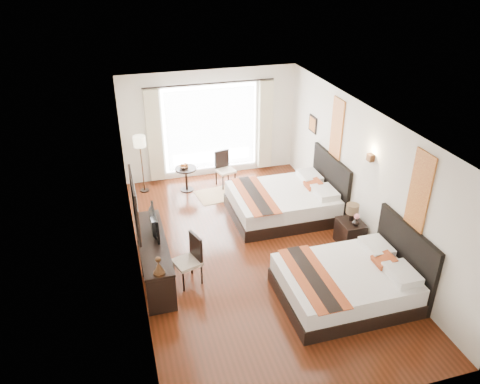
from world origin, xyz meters
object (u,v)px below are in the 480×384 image
object	(u,v)px
nightstand	(350,233)
side_table	(186,179)
table_lamp	(352,210)
bed_near	(350,282)
bed_far	(286,201)
floor_lamp	(140,145)
fruit_bowl	(184,167)
window_chair	(225,175)
television	(151,223)
vase	(356,224)
desk_chair	(189,269)
console_desk	(154,258)

from	to	relation	value
nightstand	side_table	world-z (taller)	side_table
table_lamp	side_table	size ratio (longest dim) A/B	0.66
bed_near	bed_far	xyz separation A→B (m)	(-0.04, 2.96, 0.01)
floor_lamp	fruit_bowl	world-z (taller)	floor_lamp
side_table	window_chair	size ratio (longest dim) A/B	0.68
television	window_chair	world-z (taller)	television
bed_far	nightstand	world-z (taller)	bed_far
vase	fruit_bowl	xyz separation A→B (m)	(-2.83, 3.44, 0.07)
desk_chair	window_chair	xyz separation A→B (m)	(1.61, 3.57, -0.01)
fruit_bowl	vase	bearing A→B (deg)	-50.55
side_table	fruit_bowl	world-z (taller)	fruit_bowl
window_chair	desk_chair	bearing A→B (deg)	-39.09
console_desk	vase	bearing A→B (deg)	-3.44
table_lamp	vase	world-z (taller)	table_lamp
bed_near	console_desk	xyz separation A→B (m)	(-3.17, 1.57, 0.05)
vase	television	size ratio (longest dim) A/B	0.18
console_desk	fruit_bowl	xyz separation A→B (m)	(1.14, 3.20, 0.26)
table_lamp	floor_lamp	distance (m)	5.20
nightstand	console_desk	size ratio (longest dim) A/B	0.26
console_desk	bed_far	bearing A→B (deg)	23.95
desk_chair	side_table	size ratio (longest dim) A/B	1.54
table_lamp	fruit_bowl	distance (m)	4.31
floor_lamp	side_table	distance (m)	1.41
fruit_bowl	desk_chair	bearing A→B (deg)	-99.09
vase	console_desk	world-z (taller)	console_desk
table_lamp	desk_chair	distance (m)	3.46
desk_chair	floor_lamp	distance (m)	3.96
television	table_lamp	bearing A→B (deg)	-94.48
desk_chair	side_table	xyz separation A→B (m)	(0.61, 3.57, 0.02)
television	window_chair	bearing A→B (deg)	-36.51
table_lamp	television	bearing A→B (deg)	175.89
bed_far	console_desk	bearing A→B (deg)	-156.05
console_desk	window_chair	distance (m)	3.86
console_desk	floor_lamp	distance (m)	3.55
table_lamp	console_desk	distance (m)	3.99
side_table	window_chair	world-z (taller)	window_chair
console_desk	television	size ratio (longest dim) A/B	2.71
floor_lamp	window_chair	size ratio (longest dim) A/B	1.62
bed_far	vase	world-z (taller)	bed_far
table_lamp	desk_chair	xyz separation A→B (m)	(-3.41, -0.34, -0.49)
bed_far	window_chair	distance (m)	2.04
console_desk	window_chair	xyz separation A→B (m)	(2.17, 3.19, -0.10)
console_desk	table_lamp	bearing A→B (deg)	-0.60
console_desk	fruit_bowl	bearing A→B (deg)	70.40
nightstand	fruit_bowl	xyz separation A→B (m)	(-2.81, 3.30, 0.37)
nightstand	fruit_bowl	size ratio (longest dim) A/B	2.37
bed_far	side_table	distance (m)	2.66
bed_near	side_table	distance (m)	5.16
bed_near	table_lamp	xyz separation A→B (m)	(0.81, 1.53, 0.45)
fruit_bowl	window_chair	distance (m)	1.10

